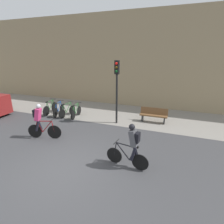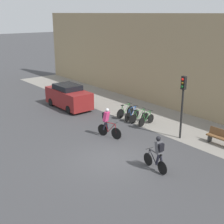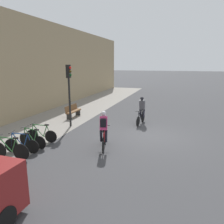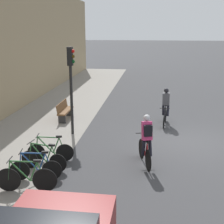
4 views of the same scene
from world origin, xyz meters
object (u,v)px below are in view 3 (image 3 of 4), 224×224
(traffic_light_pole, at_px, (69,85))
(bench, at_px, (73,111))
(parked_bike_0, at_px, (10,150))
(parked_bike_1, at_px, (22,144))
(cyclist_pink, at_px, (104,130))
(parked_bike_3, at_px, (41,135))
(cyclist_grey, at_px, (142,109))
(parked_bike_2, at_px, (32,139))

(traffic_light_pole, height_order, bench, traffic_light_pole)
(parked_bike_0, distance_m, parked_bike_1, 0.70)
(cyclist_pink, bearing_deg, parked_bike_3, 90.02)
(parked_bike_1, xyz_separation_m, bench, (6.40, 0.92, 0.09))
(parked_bike_3, bearing_deg, cyclist_grey, -40.07)
(cyclist_pink, bearing_deg, bench, 40.04)
(parked_bike_0, bearing_deg, traffic_light_pole, -0.52)
(cyclist_pink, relative_size, parked_bike_1, 1.14)
(cyclist_pink, xyz_separation_m, parked_bike_0, (-2.11, 3.28, -0.53))
(parked_bike_1, bearing_deg, cyclist_pink, -66.84)
(parked_bike_2, height_order, parked_bike_3, parked_bike_3)
(cyclist_grey, bearing_deg, parked_bike_1, 146.87)
(cyclist_pink, xyz_separation_m, parked_bike_1, (-1.40, 3.28, -0.56))
(cyclist_pink, distance_m, parked_bike_1, 3.61)
(cyclist_grey, xyz_separation_m, parked_bike_2, (-5.55, 4.08, -0.57))
(bench, bearing_deg, cyclist_pink, -139.96)
(parked_bike_0, bearing_deg, cyclist_pink, -57.32)
(cyclist_grey, distance_m, parked_bike_1, 7.48)
(cyclist_pink, distance_m, traffic_light_pole, 4.63)
(parked_bike_0, relative_size, parked_bike_3, 1.08)
(cyclist_pink, xyz_separation_m, parked_bike_2, (-0.70, 3.28, -0.57))
(cyclist_grey, xyz_separation_m, traffic_light_pole, (-1.96, 4.03, 1.64))
(cyclist_grey, distance_m, parked_bike_2, 6.91)
(cyclist_pink, distance_m, bench, 6.55)
(parked_bike_2, bearing_deg, parked_bike_3, 0.04)
(cyclist_grey, distance_m, parked_bike_0, 8.08)
(parked_bike_0, distance_m, parked_bike_2, 1.40)
(cyclist_pink, bearing_deg, traffic_light_pole, 48.29)
(parked_bike_1, bearing_deg, bench, 8.17)
(traffic_light_pole, bearing_deg, cyclist_pink, -131.71)
(parked_bike_1, bearing_deg, parked_bike_3, -0.01)
(parked_bike_0, distance_m, traffic_light_pole, 5.44)
(cyclist_pink, relative_size, traffic_light_pole, 0.48)
(parked_bike_1, bearing_deg, traffic_light_pole, -0.60)
(traffic_light_pole, distance_m, bench, 3.14)
(parked_bike_3, bearing_deg, parked_bike_1, 179.99)
(parked_bike_1, relative_size, bench, 0.94)
(cyclist_pink, height_order, cyclist_grey, cyclist_pink)
(parked_bike_3, bearing_deg, parked_bike_2, -179.96)
(parked_bike_3, distance_m, bench, 5.08)
(parked_bike_2, bearing_deg, parked_bike_0, 179.95)
(parked_bike_0, bearing_deg, bench, 7.37)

